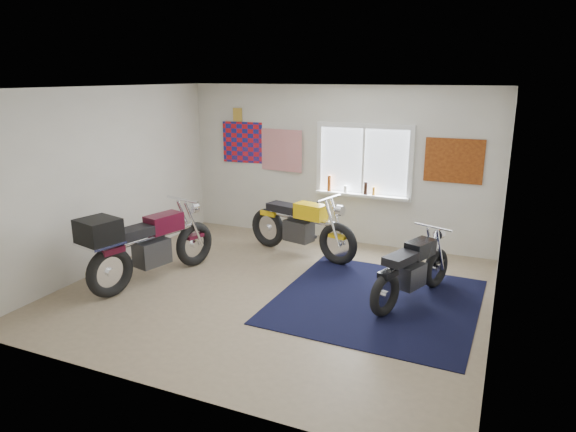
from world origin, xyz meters
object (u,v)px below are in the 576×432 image
at_px(black_chrome_bike, 412,271).
at_px(maroon_tourer, 144,245).
at_px(yellow_triumph, 301,228).
at_px(navy_rug, 377,301).

distance_m(black_chrome_bike, maroon_tourer, 3.66).
bearing_deg(yellow_triumph, maroon_tourer, -114.05).
relative_size(black_chrome_bike, maroon_tourer, 0.79).
bearing_deg(black_chrome_bike, navy_rug, 139.29).
bearing_deg(maroon_tourer, black_chrome_bike, -61.36).
distance_m(yellow_triumph, black_chrome_bike, 2.26).
distance_m(navy_rug, black_chrome_bike, 0.60).
height_order(yellow_triumph, black_chrome_bike, yellow_triumph).
xyz_separation_m(black_chrome_bike, maroon_tourer, (-3.54, -0.91, 0.17)).
relative_size(yellow_triumph, black_chrome_bike, 1.19).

